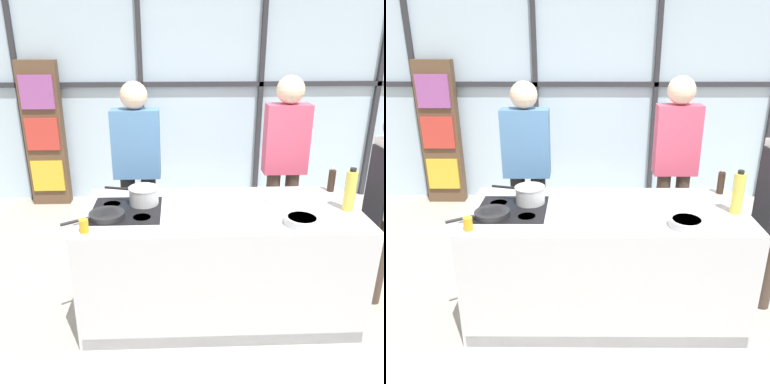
# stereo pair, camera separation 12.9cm
# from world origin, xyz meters

# --- Properties ---
(ground_plane) EXTENTS (18.00, 18.00, 0.00)m
(ground_plane) POSITION_xyz_m (0.00, 0.00, 0.00)
(ground_plane) COLOR #ADA89E
(back_window_wall) EXTENTS (6.40, 0.10, 2.80)m
(back_window_wall) POSITION_xyz_m (0.00, 2.55, 1.40)
(back_window_wall) COLOR silver
(back_window_wall) RESTS_ON ground_plane
(bookshelf) EXTENTS (0.48, 0.19, 1.85)m
(bookshelf) POSITION_xyz_m (-2.01, 2.37, 0.93)
(bookshelf) COLOR brown
(bookshelf) RESTS_ON ground_plane
(demo_island) EXTENTS (2.10, 0.90, 0.91)m
(demo_island) POSITION_xyz_m (-0.00, -0.00, 0.46)
(demo_island) COLOR silver
(demo_island) RESTS_ON ground_plane
(spectator_far_left) EXTENTS (0.44, 0.25, 1.76)m
(spectator_far_left) POSITION_xyz_m (-0.70, 0.87, 1.01)
(spectator_far_left) COLOR black
(spectator_far_left) RESTS_ON ground_plane
(spectator_center_left) EXTENTS (0.41, 0.25, 1.81)m
(spectator_center_left) POSITION_xyz_m (0.70, 0.87, 1.05)
(spectator_center_left) COLOR #47382D
(spectator_center_left) RESTS_ON ground_plane
(frying_pan) EXTENTS (0.42, 0.31, 0.04)m
(frying_pan) POSITION_xyz_m (-0.84, -0.13, 0.94)
(frying_pan) COLOR #232326
(frying_pan) RESTS_ON demo_island
(saucepan) EXTENTS (0.43, 0.24, 0.13)m
(saucepan) POSITION_xyz_m (-0.59, 0.13, 0.98)
(saucepan) COLOR silver
(saucepan) RESTS_ON demo_island
(white_plate) EXTENTS (0.28, 0.28, 0.01)m
(white_plate) POSITION_xyz_m (0.50, 0.16, 0.92)
(white_plate) COLOR white
(white_plate) RESTS_ON demo_island
(mixing_bowl) EXTENTS (0.24, 0.24, 0.06)m
(mixing_bowl) POSITION_xyz_m (0.53, -0.29, 0.94)
(mixing_bowl) COLOR silver
(mixing_bowl) RESTS_ON demo_island
(oil_bottle) EXTENTS (0.08, 0.08, 0.33)m
(oil_bottle) POSITION_xyz_m (0.95, -0.06, 1.07)
(oil_bottle) COLOR #E0CC4C
(oil_bottle) RESTS_ON demo_island
(pepper_grinder) EXTENTS (0.06, 0.06, 0.22)m
(pepper_grinder) POSITION_xyz_m (0.96, 0.33, 1.01)
(pepper_grinder) COLOR #332319
(pepper_grinder) RESTS_ON demo_island
(juice_glass_near) EXTENTS (0.06, 0.06, 0.09)m
(juice_glass_near) POSITION_xyz_m (-0.95, -0.35, 0.96)
(juice_glass_near) COLOR orange
(juice_glass_near) RESTS_ON demo_island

